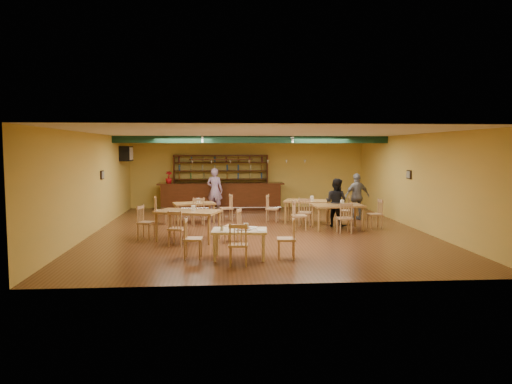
{
  "coord_description": "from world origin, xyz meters",
  "views": [
    {
      "loc": [
        -1.19,
        -14.86,
        2.54
      ],
      "look_at": [
        -0.04,
        0.6,
        1.15
      ],
      "focal_mm": 33.96,
      "sensor_mm": 36.0,
      "label": 1
    }
  ],
  "objects": [
    {
      "name": "picture_left",
      "position": [
        -4.97,
        1.0,
        1.7
      ],
      "size": [
        0.04,
        0.34,
        0.28
      ],
      "primitive_type": "cube",
      "color": "black",
      "rests_on": "wall_left"
    },
    {
      "name": "pizza_server",
      "position": [
        -0.52,
        -3.75,
        0.69
      ],
      "size": [
        0.33,
        0.19,
        0.0
      ],
      "primitive_type": "cube",
      "rotation": [
        0.0,
        0.0,
        -0.33
      ],
      "color": "silver",
      "rests_on": "pizza_tray"
    },
    {
      "name": "track_rail_right",
      "position": [
        1.4,
        3.4,
        2.94
      ],
      "size": [
        0.05,
        2.5,
        0.05
      ],
      "primitive_type": "cube",
      "color": "white",
      "rests_on": "ceiling"
    },
    {
      "name": "pizza_tray",
      "position": [
        -0.66,
        -3.8,
        0.68
      ],
      "size": [
        0.51,
        0.51,
        0.01
      ],
      "primitive_type": "cylinder",
      "rotation": [
        0.0,
        0.0,
        -0.35
      ],
      "color": "silver",
      "rests_on": "near_table"
    },
    {
      "name": "dining_table_a",
      "position": [
        -2.09,
        1.78,
        0.34
      ],
      "size": [
        1.54,
        1.13,
        0.69
      ],
      "primitive_type": "cube",
      "rotation": [
        0.0,
        0.0,
        0.24
      ],
      "color": "olive",
      "rests_on": "ground"
    },
    {
      "name": "dining_table_c",
      "position": [
        -2.07,
        -1.51,
        0.42
      ],
      "size": [
        1.91,
        1.49,
        0.84
      ],
      "primitive_type": "cube",
      "rotation": [
        0.0,
        0.0,
        -0.33
      ],
      "color": "olive",
      "rests_on": "ground"
    },
    {
      "name": "picture_right",
      "position": [
        4.97,
        0.5,
        1.7
      ],
      "size": [
        0.04,
        0.34,
        0.28
      ],
      "primitive_type": "cube",
      "color": "black",
      "rests_on": "wall_right"
    },
    {
      "name": "parmesan_shaker",
      "position": [
        -1.15,
        -3.93,
        0.73
      ],
      "size": [
        0.08,
        0.08,
        0.11
      ],
      "primitive_type": "cylinder",
      "rotation": [
        0.0,
        0.0,
        -0.08
      ],
      "color": "#EAE5C6",
      "rests_on": "near_table"
    },
    {
      "name": "bar_counter",
      "position": [
        -1.15,
        5.15,
        0.56
      ],
      "size": [
        5.18,
        0.85,
        1.13
      ],
      "primitive_type": "cube",
      "color": "#34180A",
      "rests_on": "ground"
    },
    {
      "name": "ac_unit",
      "position": [
        -4.8,
        4.2,
        2.35
      ],
      "size": [
        0.34,
        0.7,
        0.48
      ],
      "primitive_type": "cube",
      "color": "white",
      "rests_on": "wall_left"
    },
    {
      "name": "track_rail_left",
      "position": [
        -1.8,
        3.4,
        2.94
      ],
      "size": [
        0.05,
        2.5,
        0.05
      ],
      "primitive_type": "cube",
      "color": "white",
      "rests_on": "ceiling"
    },
    {
      "name": "patron_right_b",
      "position": [
        3.71,
        2.05,
        0.83
      ],
      "size": [
        1.04,
        0.63,
        1.66
      ],
      "primitive_type": "imported",
      "rotation": [
        0.0,
        0.0,
        3.38
      ],
      "color": "slate",
      "rests_on": "ground"
    },
    {
      "name": "napkin_stack",
      "position": [
        -0.43,
        -3.62,
        0.69
      ],
      "size": [
        0.24,
        0.21,
        0.03
      ],
      "primitive_type": "cube",
      "rotation": [
        0.0,
        0.0,
        -0.33
      ],
      "color": "white",
      "rests_on": "near_table"
    },
    {
      "name": "poinsettia",
      "position": [
        -3.29,
        5.15,
        1.37
      ],
      "size": [
        0.35,
        0.35,
        0.49
      ],
      "primitive_type": "imported",
      "rotation": [
        0.0,
        0.0,
        0.35
      ],
      "color": "#B71015",
      "rests_on": "bar_counter"
    },
    {
      "name": "ceiling_beam",
      "position": [
        0.0,
        2.8,
        2.87
      ],
      "size": [
        10.0,
        0.3,
        0.25
      ],
      "primitive_type": "cube",
      "color": "#103221",
      "rests_on": "ceiling"
    },
    {
      "name": "patron_right_a",
      "position": [
        2.59,
        0.62,
        0.79
      ],
      "size": [
        0.97,
        0.95,
        1.57
      ],
      "primitive_type": "imported",
      "rotation": [
        0.0,
        0.0,
        2.41
      ],
      "color": "black",
      "rests_on": "ground"
    },
    {
      "name": "side_plate",
      "position": [
        -0.25,
        -3.98,
        0.68
      ],
      "size": [
        0.24,
        0.24,
        0.01
      ],
      "primitive_type": "cylinder",
      "rotation": [
        0.0,
        0.0,
        -0.08
      ],
      "color": "white",
      "rests_on": "near_table"
    },
    {
      "name": "patron_bar",
      "position": [
        -1.4,
        4.33,
        0.89
      ],
      "size": [
        0.75,
        0.62,
        1.78
      ],
      "primitive_type": "imported",
      "rotation": [
        0.0,
        0.0,
        2.81
      ],
      "color": "#9153B5",
      "rests_on": "ground"
    },
    {
      "name": "near_table",
      "position": [
        -0.75,
        -3.8,
        0.34
      ],
      "size": [
        1.32,
        0.91,
        0.68
      ],
      "primitive_type": "cube",
      "rotation": [
        0.0,
        0.0,
        -0.08
      ],
      "color": "beige",
      "rests_on": "ground"
    },
    {
      "name": "back_bar_hutch",
      "position": [
        -1.15,
        5.78,
        1.14
      ],
      "size": [
        4.0,
        0.4,
        2.28
      ],
      "primitive_type": "cube",
      "color": "#34180A",
      "rests_on": "ground"
    },
    {
      "name": "floor",
      "position": [
        0.0,
        0.0,
        0.0
      ],
      "size": [
        12.0,
        12.0,
        0.0
      ],
      "primitive_type": "plane",
      "color": "#512E17",
      "rests_on": "ground"
    },
    {
      "name": "dining_table_b",
      "position": [
        1.79,
        1.42,
        0.39
      ],
      "size": [
        1.76,
        1.34,
        0.78
      ],
      "primitive_type": "cube",
      "rotation": [
        0.0,
        0.0,
        -0.3
      ],
      "color": "olive",
      "rests_on": "ground"
    },
    {
      "name": "dining_table_d",
      "position": [
        2.51,
        0.05,
        0.39
      ],
      "size": [
        1.61,
        1.01,
        0.78
      ],
      "primitive_type": "cube",
      "rotation": [
        0.0,
        0.0,
        0.05
      ],
      "color": "olive",
      "rests_on": "ground"
    }
  ]
}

